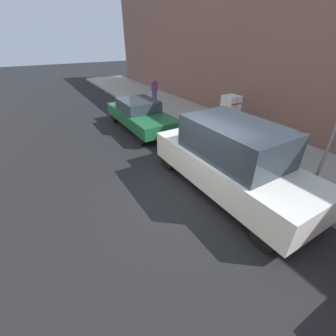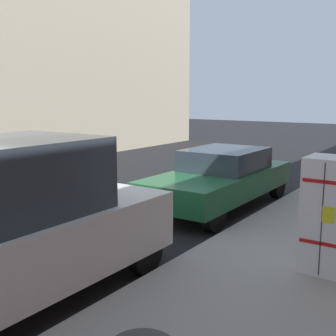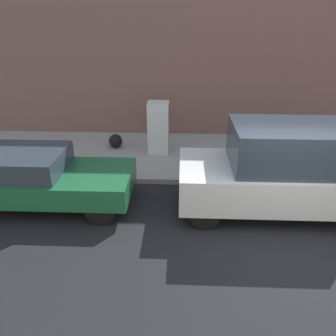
% 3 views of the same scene
% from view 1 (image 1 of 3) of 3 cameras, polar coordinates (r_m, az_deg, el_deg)
% --- Properties ---
extents(ground_plane, '(80.00, 80.00, 0.00)m').
position_cam_1_polar(ground_plane, '(6.60, 3.60, -7.65)').
color(ground_plane, black).
extents(sidewalk_slab, '(3.88, 44.00, 0.15)m').
position_cam_1_polar(sidewalk_slab, '(9.49, 26.63, 2.21)').
color(sidewalk_slab, '#9E998E').
rests_on(sidewalk_slab, ground).
extents(discarded_refrigerator, '(0.64, 0.68, 1.66)m').
position_cam_1_polar(discarded_refrigerator, '(10.91, 15.33, 13.06)').
color(discarded_refrigerator, white).
rests_on(discarded_refrigerator, sidewalk_slab).
extents(manhole_cover, '(0.70, 0.70, 0.02)m').
position_cam_1_polar(manhole_cover, '(8.72, 23.82, 1.11)').
color(manhole_cover, '#47443F').
rests_on(manhole_cover, sidewalk_slab).
extents(street_sign_post, '(0.36, 0.07, 2.74)m').
position_cam_1_polar(street_sign_post, '(6.75, 35.41, 3.89)').
color(street_sign_post, slate).
rests_on(street_sign_post, sidewalk_slab).
extents(fire_hydrant, '(0.22, 0.22, 0.74)m').
position_cam_1_polar(fire_hydrant, '(14.81, -6.65, 16.58)').
color(fire_hydrant, red).
rests_on(fire_hydrant, sidewalk_slab).
extents(trash_bag, '(0.46, 0.46, 0.46)m').
position_cam_1_polar(trash_bag, '(12.31, 11.03, 12.60)').
color(trash_bag, black).
rests_on(trash_bag, sidewalk_slab).
extents(pedestrian_walking_far, '(0.43, 0.22, 1.50)m').
position_cam_1_polar(pedestrian_walking_far, '(15.88, -3.49, 19.39)').
color(pedestrian_walking_far, '#2D5193').
rests_on(pedestrian_walking_far, sidewalk_slab).
extents(parked_sedan_green, '(1.84, 4.69, 1.40)m').
position_cam_1_polar(parked_sedan_green, '(11.47, -7.08, 13.38)').
color(parked_sedan_green, '#1E6038').
rests_on(parked_sedan_green, ground).
extents(parked_van_white, '(1.98, 5.19, 2.12)m').
position_cam_1_polar(parked_van_white, '(6.62, 15.78, 2.09)').
color(parked_van_white, silver).
rests_on(parked_van_white, ground).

